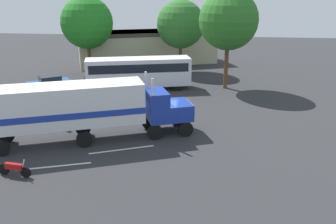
{
  "coord_description": "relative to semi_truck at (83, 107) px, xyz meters",
  "views": [
    {
      "loc": [
        3.63,
        -24.57,
        10.14
      ],
      "look_at": [
        0.62,
        0.01,
        1.6
      ],
      "focal_mm": 37.7,
      "sensor_mm": 36.0,
      "label": 1
    }
  ],
  "objects": [
    {
      "name": "building_backdrop",
      "position": [
        -0.58,
        28.64,
        0.01
      ],
      "size": [
        20.47,
        13.06,
        4.65
      ],
      "color": "#B7AD8C",
      "rests_on": "ground_plane"
    },
    {
      "name": "parked_car",
      "position": [
        -8.44,
        12.54,
        -1.72
      ],
      "size": [
        4.58,
        4.12,
        1.57
      ],
      "color": "#234C8C",
      "rests_on": "ground_plane"
    },
    {
      "name": "tree_right",
      "position": [
        -7.04,
        21.73,
        3.8
      ],
      "size": [
        6.55,
        6.55,
        9.62
      ],
      "color": "brown",
      "rests_on": "ground_plane"
    },
    {
      "name": "lane_stripe_mid",
      "position": [
        -0.57,
        -4.06,
        -2.52
      ],
      "size": [
        4.19,
        1.65,
        0.01
      ],
      "primitive_type": "cube",
      "rotation": [
        0.0,
        0.0,
        0.35
      ],
      "color": "silver",
      "rests_on": "ground_plane"
    },
    {
      "name": "tree_center",
      "position": [
        4.66,
        23.59,
        3.57
      ],
      "size": [
        6.11,
        6.11,
        9.16
      ],
      "color": "brown",
      "rests_on": "ground_plane"
    },
    {
      "name": "tree_left",
      "position": [
        10.32,
        15.76,
        4.7
      ],
      "size": [
        6.17,
        6.17,
        10.33
      ],
      "color": "brown",
      "rests_on": "ground_plane"
    },
    {
      "name": "motorcycle",
      "position": [
        -2.3,
        -5.43,
        -2.04
      ],
      "size": [
        2.11,
        0.37,
        1.12
      ],
      "color": "black",
      "rests_on": "ground_plane"
    },
    {
      "name": "person_bystander",
      "position": [
        -2.68,
        2.12,
        -1.63
      ],
      "size": [
        0.42,
        0.48,
        1.63
      ],
      "color": "#2D3347",
      "rests_on": "ground_plane"
    },
    {
      "name": "lane_stripe_near",
      "position": [
        2.94,
        -1.21,
        -2.52
      ],
      "size": [
        4.08,
        1.94,
        0.01
      ],
      "primitive_type": "cube",
      "rotation": [
        0.0,
        0.0,
        0.42
      ],
      "color": "silver",
      "rests_on": "ground_plane"
    },
    {
      "name": "semi_truck",
      "position": [
        0.0,
        0.0,
        0.0
      ],
      "size": [
        14.03,
        7.73,
        4.5
      ],
      "color": "#193399",
      "rests_on": "ground_plane"
    },
    {
      "name": "parked_bus",
      "position": [
        1.04,
        14.02,
        -0.46
      ],
      "size": [
        11.28,
        5.43,
        3.4
      ],
      "color": "silver",
      "rests_on": "ground_plane"
    },
    {
      "name": "ground_plane",
      "position": [
        5.02,
        2.29,
        -2.52
      ],
      "size": [
        120.0,
        120.0,
        0.0
      ],
      "primitive_type": "plane",
      "color": "#2D2D30"
    }
  ]
}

